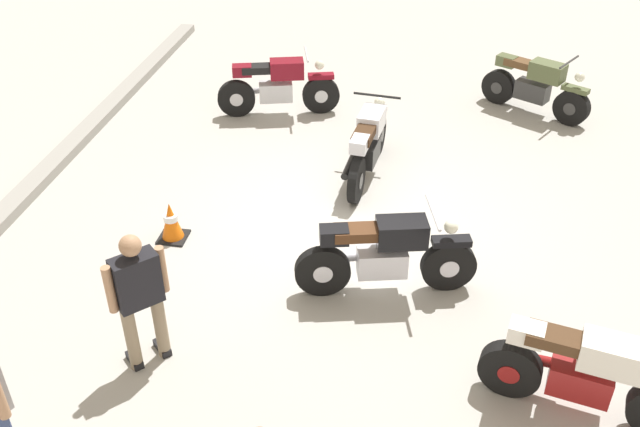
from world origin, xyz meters
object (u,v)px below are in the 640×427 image
Objects in this scene: motorcycle_black_cruiser at (386,254)px; traffic_cone at (171,221)px; motorcycle_olive_vintage at (535,86)px; person_in_black_shirt at (139,294)px; motorcycle_silver_cruiser at (368,144)px; motorcycle_cream_vintage at (586,375)px; motorcycle_maroon_cruiser at (278,86)px.

motorcycle_black_cruiser is 3.89× the size of traffic_cone.
traffic_cone is at bearing 154.59° from motorcycle_black_cruiser.
motorcycle_olive_vintage is 8.05m from person_in_black_shirt.
motorcycle_silver_cruiser is 3.94× the size of traffic_cone.
motorcycle_cream_vintage is 1.23× the size of person_in_black_shirt.
motorcycle_olive_vintage reaches higher than traffic_cone.
motorcycle_olive_vintage is (6.71, -0.15, 0.00)m from motorcycle_cream_vintage.
traffic_cone is (-3.85, 0.56, -0.26)m from motorcycle_maroon_cruiser.
motorcycle_cream_vintage is at bearing -134.43° from person_in_black_shirt.
motorcycle_silver_cruiser is (2.60, 0.48, 0.00)m from motorcycle_black_cruiser.
motorcycle_silver_cruiser reaches higher than motorcycle_olive_vintage.
motorcycle_maroon_cruiser is 1.31× the size of person_in_black_shirt.
person_in_black_shirt is at bearing -92.04° from motorcycle_olive_vintage.
motorcycle_olive_vintage is at bearing -38.03° from motorcycle_silver_cruiser.
motorcycle_maroon_cruiser is at bearing 49.78° from motorcycle_silver_cruiser.
motorcycle_maroon_cruiser reaches higher than traffic_cone.
person_in_black_shirt is at bearing 163.03° from motorcycle_silver_cruiser.
person_in_black_shirt is at bearing -166.57° from traffic_cone.
motorcycle_cream_vintage is 5.19m from traffic_cone.
person_in_black_shirt is at bearing -159.61° from motorcycle_black_cruiser.
motorcycle_olive_vintage is 3.31× the size of traffic_cone.
motorcycle_maroon_cruiser is at bearing -45.32° from person_in_black_shirt.
motorcycle_black_cruiser is at bearing -81.01° from motorcycle_olive_vintage.
motorcycle_silver_cruiser reaches higher than motorcycle_cream_vintage.
person_in_black_shirt is (-5.96, 0.06, 0.36)m from motorcycle_maroon_cruiser.
motorcycle_olive_vintage is 0.85× the size of motorcycle_maroon_cruiser.
motorcycle_maroon_cruiser reaches higher than motorcycle_olive_vintage.
motorcycle_black_cruiser is 1.01× the size of motorcycle_maroon_cruiser.
motorcycle_cream_vintage is 2.47m from motorcycle_black_cruiser.
motorcycle_black_cruiser is 1.31× the size of person_in_black_shirt.
motorcycle_silver_cruiser is at bearing -61.65° from motorcycle_maroon_cruiser.
motorcycle_olive_vintage is at bearing 101.70° from motorcycle_cream_vintage.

